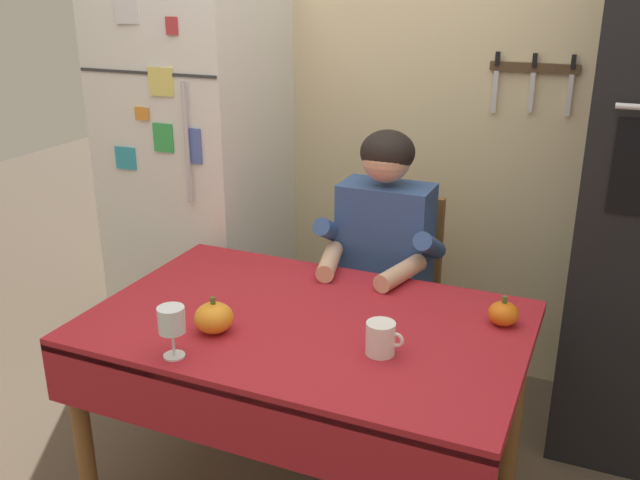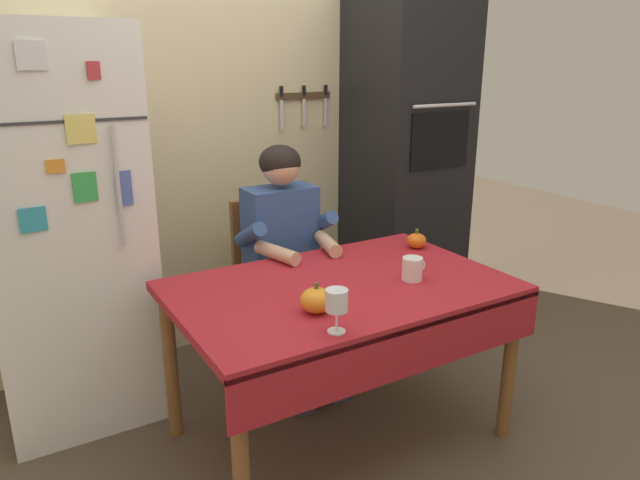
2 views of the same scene
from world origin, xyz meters
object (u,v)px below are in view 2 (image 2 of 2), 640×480
object	(u,v)px
dining_table	(343,304)
wine_glass	(337,302)
seated_person	(287,246)
chair_behind_person	(272,276)
pumpkin_large	(416,241)
coffee_mug	(413,269)
refrigerator	(64,231)
wall_oven	(405,159)
pumpkin_medium	(316,300)

from	to	relation	value
dining_table	wine_glass	xyz separation A→B (m)	(-0.26, -0.35, 0.20)
seated_person	chair_behind_person	bearing A→B (deg)	90.00
pumpkin_large	seated_person	bearing A→B (deg)	146.11
coffee_mug	wine_glass	xyz separation A→B (m)	(-0.55, -0.26, 0.06)
refrigerator	pumpkin_large	size ratio (longest dim) A/B	18.20
wall_oven	wine_glass	xyz separation A→B (m)	(-1.31, -1.27, -0.20)
chair_behind_person	coffee_mug	bearing A→B (deg)	-74.59
refrigerator	chair_behind_person	bearing A→B (deg)	-5.18
wine_glass	pumpkin_medium	bearing A→B (deg)	81.89
refrigerator	chair_behind_person	xyz separation A→B (m)	(1.00, -0.09, -0.39)
wall_oven	refrigerator	bearing A→B (deg)	-178.86
refrigerator	wall_oven	size ratio (longest dim) A/B	0.86
seated_person	pumpkin_large	world-z (taller)	seated_person
wall_oven	coffee_mug	bearing A→B (deg)	-126.74
wine_glass	pumpkin_large	distance (m)	1.04
dining_table	chair_behind_person	xyz separation A→B (m)	(0.05, 0.79, -0.14)
pumpkin_medium	seated_person	bearing A→B (deg)	70.17
dining_table	seated_person	bearing A→B (deg)	85.41
refrigerator	coffee_mug	size ratio (longest dim) A/B	15.64
seated_person	pumpkin_large	distance (m)	0.65
wall_oven	pumpkin_large	bearing A→B (deg)	-123.97
refrigerator	pumpkin_large	xyz separation A→B (m)	(1.54, -0.64, -0.12)
dining_table	wine_glass	world-z (taller)	wine_glass
dining_table	chair_behind_person	size ratio (longest dim) A/B	1.51
seated_person	wall_oven	bearing A→B (deg)	17.67
seated_person	pumpkin_medium	size ratio (longest dim) A/B	10.11
coffee_mug	pumpkin_medium	xyz separation A→B (m)	(-0.52, -0.08, -0.00)
chair_behind_person	seated_person	distance (m)	0.29
dining_table	pumpkin_medium	world-z (taller)	pumpkin_medium
dining_table	pumpkin_medium	size ratio (longest dim) A/B	11.37
coffee_mug	seated_person	bearing A→B (deg)	109.32
seated_person	pumpkin_large	size ratio (longest dim) A/B	12.59
refrigerator	coffee_mug	distance (m)	1.58
chair_behind_person	coffee_mug	xyz separation A→B (m)	(0.24, -0.88, 0.28)
chair_behind_person	pumpkin_large	world-z (taller)	chair_behind_person
dining_table	wine_glass	size ratio (longest dim) A/B	8.79
refrigerator	wine_glass	size ratio (longest dim) A/B	11.30
coffee_mug	pumpkin_large	xyz separation A→B (m)	(0.30, 0.33, -0.01)
seated_person	coffee_mug	size ratio (longest dim) A/B	10.82
seated_person	pumpkin_medium	distance (m)	0.82
dining_table	wine_glass	bearing A→B (deg)	-126.11
refrigerator	pumpkin_medium	xyz separation A→B (m)	(0.72, -1.05, -0.11)
refrigerator	wall_oven	bearing A→B (deg)	1.14
chair_behind_person	pumpkin_large	distance (m)	0.82
wine_glass	pumpkin_large	bearing A→B (deg)	34.94
chair_behind_person	seated_person	world-z (taller)	seated_person
seated_person	pumpkin_large	xyz separation A→B (m)	(0.54, -0.36, 0.04)
coffee_mug	pumpkin_large	size ratio (longest dim) A/B	1.16
wall_oven	wine_glass	world-z (taller)	wall_oven
seated_person	coffee_mug	distance (m)	0.74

